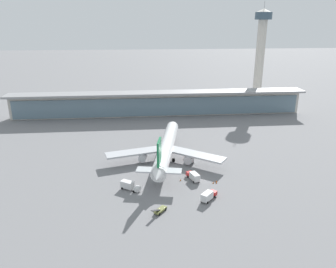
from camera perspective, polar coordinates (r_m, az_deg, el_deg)
The scene contains 13 objects.
ground_plane at distance 133.24m, azimuth 0.77°, elevation -5.88°, with size 1200.00×1200.00×0.00m, color slate.
airliner_on_stand at distance 138.33m, azimuth -0.29°, elevation -2.43°, with size 49.48×65.21×17.47m.
service_truck_near_nose_red at distance 122.73m, azimuth 4.51°, elevation -7.37°, with size 4.44×7.65×3.10m.
service_truck_under_wing_red at distance 110.46m, azimuth 7.08°, elevation -10.67°, with size 6.64×6.92×3.10m.
service_truck_mid_apron_white at distance 116.65m, azimuth -6.81°, elevation -8.94°, with size 7.35×5.95×3.10m.
service_truck_by_tail_olive at distance 103.80m, azimuth -1.42°, elevation -13.20°, with size 5.38×6.10×2.70m.
service_truck_on_taxiway_red at distance 138.85m, azimuth 3.86°, elevation -4.09°, with size 2.64×7.39×3.10m.
terminal_building at distance 205.45m, azimuth -1.63°, elevation 5.46°, with size 183.60×12.80×15.20m.
control_tower at distance 254.31m, azimuth 15.95°, elevation 14.34°, with size 12.00×12.00×70.12m.
safety_cone_alpha at distance 121.88m, azimuth 7.94°, elevation -8.43°, with size 0.62×0.62×0.70m.
safety_cone_bravo at distance 122.99m, azimuth 8.49°, elevation -8.19°, with size 0.62×0.62×0.70m.
safety_cone_charlie at distance 122.65m, azimuth 2.20°, elevation -8.05°, with size 0.62×0.62×0.70m.
safety_cone_delta at distance 122.03m, azimuth 8.49°, elevation -8.42°, with size 0.62×0.62×0.70m.
Camera 1 is at (-13.39, -120.03, 56.25)m, focal length 34.74 mm.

